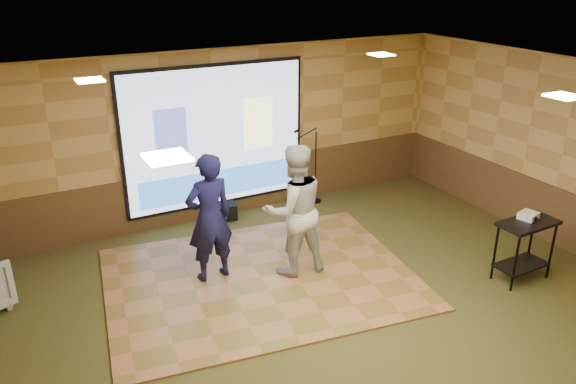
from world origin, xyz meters
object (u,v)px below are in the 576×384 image
duffel_bag (223,212)px  player_right (294,210)px  av_table (525,240)px  projector_screen (216,138)px  dance_floor (261,278)px  projector (528,216)px  mic_stand (313,178)px  player_left (209,218)px

duffel_bag → player_right: bearing=-83.6°
av_table → projector_screen: bearing=126.9°
projector_screen → dance_floor: size_ratio=0.76×
av_table → projector: 0.35m
dance_floor → player_right: bearing=-4.2°
player_right → mic_stand: 2.73m
dance_floor → av_table: av_table is taller
player_left → mic_stand: bearing=-151.7°
player_right → dance_floor: bearing=-0.7°
dance_floor → duffel_bag: size_ratio=9.57×
dance_floor → mic_stand: size_ratio=2.91×
duffel_bag → projector: bearing=-50.4°
mic_stand → player_right: bearing=-110.0°
mic_stand → av_table: bearing=-55.8°
player_left → av_table: player_left is taller
projector_screen → player_left: (-0.90, -2.02, -0.49)m
av_table → projector: bearing=45.9°
projector → duffel_bag: size_ratio=0.59×
projector → mic_stand: mic_stand is taller
player_right → projector: size_ratio=7.34×
av_table → duffel_bag: av_table is taller
dance_floor → mic_stand: (2.10, 2.13, 0.48)m
projector → duffel_bag: projector is taller
dance_floor → player_right: player_right is taller
projector_screen → mic_stand: projector_screen is taller
dance_floor → duffel_bag: (0.28, 2.18, 0.13)m
player_left → projector: size_ratio=7.09×
projector_screen → av_table: projector_screen is taller
projector → av_table: bearing=-149.7°
player_right → mic_stand: bearing=-122.6°
dance_floor → projector: projector is taller
player_right → projector_screen: bearing=-80.8°
projector_screen → av_table: 5.21m
av_table → duffel_bag: size_ratio=2.01×
dance_floor → duffel_bag: bearing=82.7°
av_table → mic_stand: 4.08m
player_right → av_table: (2.85, -1.70, -0.38)m
av_table → mic_stand: size_ratio=0.61×
player_left → projector_screen: bearing=-119.0°
dance_floor → mic_stand: 3.03m
player_right → duffel_bag: (-0.25, 2.22, -0.87)m
player_right → projector: 3.35m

